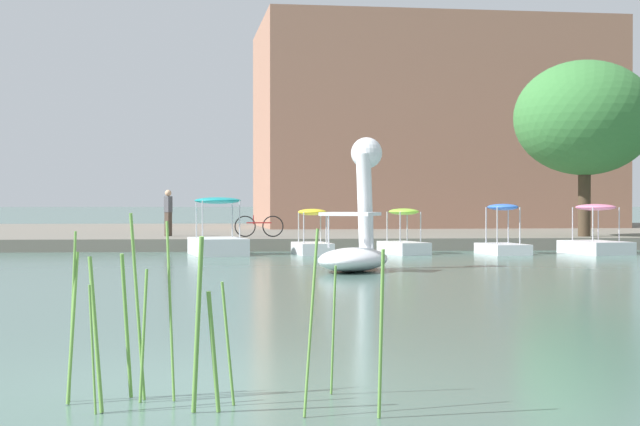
{
  "coord_description": "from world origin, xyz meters",
  "views": [
    {
      "loc": [
        0.23,
        -8.78,
        1.61
      ],
      "look_at": [
        2.25,
        16.31,
        1.33
      ],
      "focal_mm": 56.45,
      "sensor_mm": 36.0,
      "label": 1
    }
  ],
  "objects_px": {
    "swan_boat": "(357,233)",
    "person_on_path": "(168,211)",
    "pedal_boat_lime": "(404,240)",
    "tree_sapling_by_fence": "(585,118)",
    "pedal_boat_yellow": "(312,241)",
    "bicycle_parked": "(259,226)",
    "pedal_boat_blue": "(503,239)",
    "pedal_boat_pink": "(596,239)",
    "pedal_boat_teal": "(218,238)"
  },
  "relations": [
    {
      "from": "pedal_boat_lime",
      "to": "bicycle_parked",
      "type": "height_order",
      "value": "pedal_boat_lime"
    },
    {
      "from": "pedal_boat_teal",
      "to": "pedal_boat_yellow",
      "type": "distance_m",
      "value": 2.89
    },
    {
      "from": "pedal_boat_yellow",
      "to": "pedal_boat_pink",
      "type": "relative_size",
      "value": 0.8
    },
    {
      "from": "tree_sapling_by_fence",
      "to": "pedal_boat_blue",
      "type": "bearing_deg",
      "value": -135.95
    },
    {
      "from": "pedal_boat_teal",
      "to": "bicycle_parked",
      "type": "bearing_deg",
      "value": 71.2
    },
    {
      "from": "pedal_boat_blue",
      "to": "swan_boat",
      "type": "bearing_deg",
      "value": -127.11
    },
    {
      "from": "bicycle_parked",
      "to": "pedal_boat_teal",
      "type": "bearing_deg",
      "value": -108.8
    },
    {
      "from": "pedal_boat_pink",
      "to": "bicycle_parked",
      "type": "bearing_deg",
      "value": 158.11
    },
    {
      "from": "swan_boat",
      "to": "person_on_path",
      "type": "xyz_separation_m",
      "value": [
        -5.23,
        12.28,
        0.4
      ]
    },
    {
      "from": "pedal_boat_pink",
      "to": "person_on_path",
      "type": "xyz_separation_m",
      "value": [
        -13.51,
        5.22,
        0.82
      ]
    },
    {
      "from": "pedal_boat_pink",
      "to": "person_on_path",
      "type": "bearing_deg",
      "value": 158.85
    },
    {
      "from": "pedal_boat_blue",
      "to": "tree_sapling_by_fence",
      "type": "distance_m",
      "value": 6.78
    },
    {
      "from": "pedal_boat_lime",
      "to": "bicycle_parked",
      "type": "bearing_deg",
      "value": 139.09
    },
    {
      "from": "pedal_boat_teal",
      "to": "pedal_boat_blue",
      "type": "height_order",
      "value": "pedal_boat_teal"
    },
    {
      "from": "pedal_boat_lime",
      "to": "tree_sapling_by_fence",
      "type": "relative_size",
      "value": 0.31
    },
    {
      "from": "pedal_boat_pink",
      "to": "tree_sapling_by_fence",
      "type": "bearing_deg",
      "value": 75.61
    },
    {
      "from": "pedal_boat_yellow",
      "to": "pedal_boat_lime",
      "type": "xyz_separation_m",
      "value": [
        2.83,
        -0.01,
        0.03
      ]
    },
    {
      "from": "pedal_boat_blue",
      "to": "pedal_boat_lime",
      "type": "bearing_deg",
      "value": 173.85
    },
    {
      "from": "pedal_boat_blue",
      "to": "pedal_boat_pink",
      "type": "xyz_separation_m",
      "value": [
        2.92,
        -0.02,
        0.0
      ]
    },
    {
      "from": "pedal_boat_lime",
      "to": "person_on_path",
      "type": "xyz_separation_m",
      "value": [
        -7.55,
        4.87,
        0.83
      ]
    },
    {
      "from": "pedal_boat_yellow",
      "to": "bicycle_parked",
      "type": "bearing_deg",
      "value": 112.37
    },
    {
      "from": "pedal_boat_yellow",
      "to": "tree_sapling_by_fence",
      "type": "distance_m",
      "value": 11.13
    },
    {
      "from": "swan_boat",
      "to": "tree_sapling_by_fence",
      "type": "relative_size",
      "value": 0.46
    },
    {
      "from": "person_on_path",
      "to": "tree_sapling_by_fence",
      "type": "bearing_deg",
      "value": -5.64
    },
    {
      "from": "pedal_boat_pink",
      "to": "bicycle_parked",
      "type": "relative_size",
      "value": 1.48
    },
    {
      "from": "bicycle_parked",
      "to": "pedal_boat_yellow",
      "type": "bearing_deg",
      "value": -67.63
    },
    {
      "from": "pedal_boat_blue",
      "to": "pedal_boat_pink",
      "type": "relative_size",
      "value": 0.84
    },
    {
      "from": "pedal_boat_blue",
      "to": "tree_sapling_by_fence",
      "type": "relative_size",
      "value": 0.31
    },
    {
      "from": "pedal_boat_lime",
      "to": "tree_sapling_by_fence",
      "type": "distance_m",
      "value": 8.75
    },
    {
      "from": "pedal_boat_teal",
      "to": "tree_sapling_by_fence",
      "type": "height_order",
      "value": "tree_sapling_by_fence"
    },
    {
      "from": "pedal_boat_yellow",
      "to": "person_on_path",
      "type": "relative_size",
      "value": 1.23
    },
    {
      "from": "pedal_boat_teal",
      "to": "swan_boat",
      "type": "bearing_deg",
      "value": -65.13
    },
    {
      "from": "pedal_boat_yellow",
      "to": "pedal_boat_blue",
      "type": "height_order",
      "value": "pedal_boat_blue"
    },
    {
      "from": "pedal_boat_lime",
      "to": "person_on_path",
      "type": "distance_m",
      "value": 9.03
    },
    {
      "from": "tree_sapling_by_fence",
      "to": "swan_boat",
      "type": "bearing_deg",
      "value": -130.46
    },
    {
      "from": "pedal_boat_teal",
      "to": "pedal_boat_lime",
      "type": "height_order",
      "value": "pedal_boat_teal"
    },
    {
      "from": "swan_boat",
      "to": "pedal_boat_yellow",
      "type": "distance_m",
      "value": 7.45
    },
    {
      "from": "pedal_boat_lime",
      "to": "pedal_boat_pink",
      "type": "relative_size",
      "value": 0.85
    },
    {
      "from": "pedal_boat_yellow",
      "to": "tree_sapling_by_fence",
      "type": "bearing_deg",
      "value": 19.37
    },
    {
      "from": "pedal_boat_yellow",
      "to": "tree_sapling_by_fence",
      "type": "xyz_separation_m",
      "value": [
        9.76,
        3.43,
        4.11
      ]
    },
    {
      "from": "pedal_boat_teal",
      "to": "pedal_boat_pink",
      "type": "relative_size",
      "value": 1.04
    },
    {
      "from": "pedal_boat_blue",
      "to": "pedal_boat_pink",
      "type": "distance_m",
      "value": 2.92
    },
    {
      "from": "pedal_boat_lime",
      "to": "pedal_boat_blue",
      "type": "bearing_deg",
      "value": -6.15
    },
    {
      "from": "tree_sapling_by_fence",
      "to": "bicycle_parked",
      "type": "xyz_separation_m",
      "value": [
        -11.32,
        0.36,
        -3.75
      ]
    },
    {
      "from": "pedal_boat_pink",
      "to": "bicycle_parked",
      "type": "xyz_separation_m",
      "value": [
        -10.35,
        4.16,
        0.32
      ]
    },
    {
      "from": "bicycle_parked",
      "to": "pedal_boat_pink",
      "type": "bearing_deg",
      "value": -21.89
    },
    {
      "from": "pedal_boat_pink",
      "to": "pedal_boat_lime",
      "type": "bearing_deg",
      "value": 176.62
    },
    {
      "from": "tree_sapling_by_fence",
      "to": "person_on_path",
      "type": "height_order",
      "value": "tree_sapling_by_fence"
    },
    {
      "from": "pedal_boat_lime",
      "to": "tree_sapling_by_fence",
      "type": "xyz_separation_m",
      "value": [
        6.93,
        3.44,
        4.08
      ]
    },
    {
      "from": "swan_boat",
      "to": "pedal_boat_pink",
      "type": "relative_size",
      "value": 1.26
    }
  ]
}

